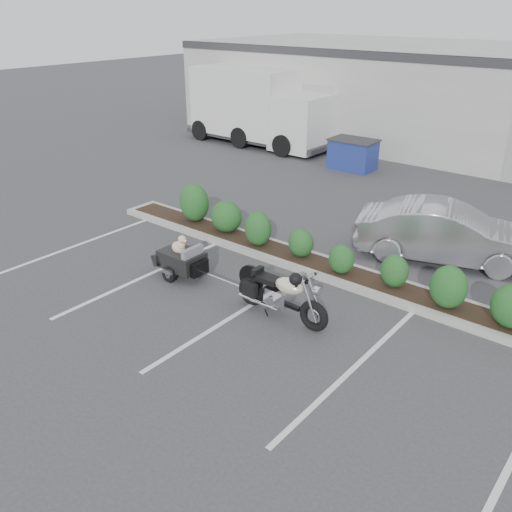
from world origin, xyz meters
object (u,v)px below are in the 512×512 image
Objects in this scene: dumpster at (353,154)px; delivery_truck at (259,109)px; motorcycle at (281,295)px; pet_trailer at (181,259)px; sedan at (447,233)px.

delivery_truck is (-5.18, 0.92, 0.95)m from dumpster.
motorcycle is 11.02m from dumpster.
motorcycle is 1.26× the size of pet_trailer.
motorcycle is at bearing -69.12° from dumpster.
dumpster is at bearing 98.57° from pet_trailer.
pet_trailer is 0.41× the size of sedan.
sedan is at bearing 72.51° from motorcycle.
sedan is at bearing 47.38° from pet_trailer.
delivery_truck reaches higher than sedan.
delivery_truck reaches higher than motorcycle.
motorcycle is 14.59m from delivery_truck.
delivery_truck is at bearing 121.34° from pet_trailer.
sedan is 2.42× the size of dumpster.
pet_trailer is at bearing 179.96° from motorcycle.
pet_trailer is 12.95m from delivery_truck.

